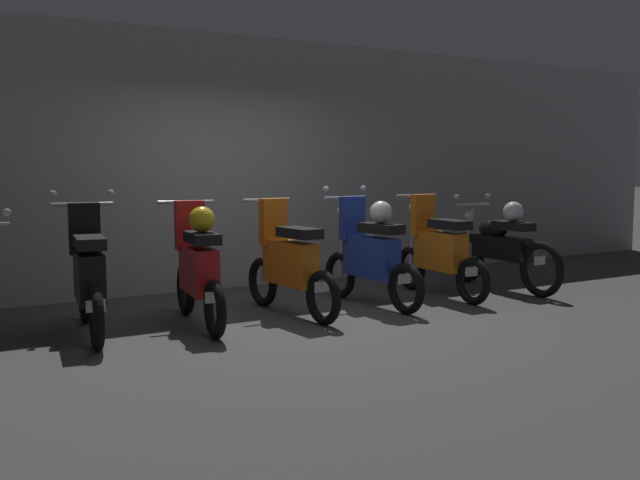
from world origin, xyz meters
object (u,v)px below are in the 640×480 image
(motorbike_slot_4, at_px, (370,253))
(motorbike_slot_6, at_px, (501,246))
(motorbike_slot_3, at_px, (289,264))
(motorbike_slot_5, at_px, (438,252))
(motorbike_slot_1, at_px, (89,276))
(motorbike_slot_2, at_px, (198,266))

(motorbike_slot_4, relative_size, motorbike_slot_6, 0.86)
(motorbike_slot_3, xyz_separation_m, motorbike_slot_5, (1.98, 0.02, 0.00))
(motorbike_slot_1, bearing_deg, motorbike_slot_3, -4.20)
(motorbike_slot_2, height_order, motorbike_slot_4, motorbike_slot_4)
(motorbike_slot_3, bearing_deg, motorbike_slot_6, 0.21)
(motorbike_slot_1, height_order, motorbike_slot_4, same)
(motorbike_slot_5, bearing_deg, motorbike_slot_6, -0.41)
(motorbike_slot_1, xyz_separation_m, motorbike_slot_5, (3.94, -0.13, -0.00))
(motorbike_slot_2, height_order, motorbike_slot_6, motorbike_slot_2)
(motorbike_slot_4, relative_size, motorbike_slot_5, 1.00)
(motorbike_slot_4, distance_m, motorbike_slot_6, 1.98)
(motorbike_slot_2, height_order, motorbike_slot_5, same)
(motorbike_slot_5, bearing_deg, motorbike_slot_4, -177.80)
(motorbike_slot_3, height_order, motorbike_slot_6, motorbike_slot_3)
(motorbike_slot_2, relative_size, motorbike_slot_4, 1.00)
(motorbike_slot_2, relative_size, motorbike_slot_6, 0.86)
(motorbike_slot_2, relative_size, motorbike_slot_3, 1.00)
(motorbike_slot_2, xyz_separation_m, motorbike_slot_4, (1.97, -0.02, 0.00))
(motorbike_slot_5, distance_m, motorbike_slot_6, 0.99)
(motorbike_slot_4, bearing_deg, motorbike_slot_5, 2.20)
(motorbike_slot_5, relative_size, motorbike_slot_6, 0.86)
(motorbike_slot_6, bearing_deg, motorbike_slot_1, 178.45)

